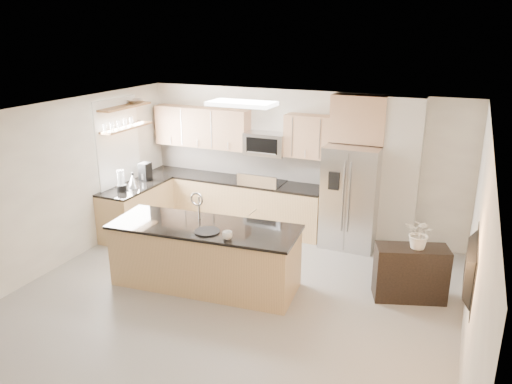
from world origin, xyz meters
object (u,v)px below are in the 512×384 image
at_px(range, 263,206).
at_px(cup, 227,235).
at_px(microwave, 266,144).
at_px(bowl, 135,101).
at_px(platter, 207,231).
at_px(blender, 121,182).
at_px(television, 465,267).
at_px(coffee_maker, 145,172).
at_px(refrigerator, 351,196).
at_px(kettle, 133,181).
at_px(flower_vase, 421,226).
at_px(island, 205,255).
at_px(credenza, 410,273).

bearing_deg(range, cup, -77.52).
xyz_separation_m(microwave, bowl, (-2.25, -0.77, 0.75)).
height_order(platter, blender, blender).
height_order(platter, television, television).
height_order(microwave, coffee_maker, microwave).
relative_size(refrigerator, cup, 12.88).
relative_size(coffee_maker, bowl, 0.88).
xyz_separation_m(kettle, coffee_maker, (-0.07, 0.47, 0.03)).
distance_m(microwave, flower_vase, 3.42).
xyz_separation_m(island, blender, (-2.14, 0.89, 0.61)).
xyz_separation_m(blender, flower_vase, (5.02, -0.09, 0.02)).
height_order(kettle, flower_vase, flower_vase).
relative_size(microwave, coffee_maker, 2.32).
bearing_deg(bowl, cup, -34.93).
bearing_deg(kettle, bowl, 112.80).
relative_size(microwave, cup, 5.50).
xyz_separation_m(platter, blender, (-2.29, 1.08, 0.13)).
bearing_deg(credenza, range, 133.55).
bearing_deg(television, range, 48.36).
bearing_deg(blender, bowl, 102.42).
height_order(platter, bowl, bowl).
xyz_separation_m(credenza, platter, (-2.66, -0.98, 0.56)).
relative_size(coffee_maker, flower_vase, 0.50).
bearing_deg(bowl, kettle, -67.20).
height_order(refrigerator, platter, refrigerator).
bearing_deg(kettle, television, -19.32).
xyz_separation_m(credenza, kettle, (-4.90, 0.35, 0.65)).
bearing_deg(microwave, coffee_maker, -158.26).
bearing_deg(blender, kettle, 79.10).
distance_m(platter, bowl, 3.41).
relative_size(platter, bowl, 0.96).
distance_m(refrigerator, kettle, 3.86).
xyz_separation_m(island, cup, (0.52, -0.30, 0.52)).
relative_size(bowl, flower_vase, 0.57).
bearing_deg(cup, bowl, 145.07).
distance_m(microwave, platter, 2.73).
bearing_deg(range, flower_vase, -27.52).
xyz_separation_m(blender, coffee_maker, (-0.02, 0.73, -0.01)).
relative_size(microwave, flower_vase, 1.16).
xyz_separation_m(island, coffee_maker, (-2.16, 1.61, 0.60)).
distance_m(cup, kettle, 2.98).
height_order(flower_vase, television, television).
relative_size(platter, blender, 0.94).
bearing_deg(platter, refrigerator, 59.61).
height_order(platter, flower_vase, flower_vase).
height_order(refrigerator, island, refrigerator).
bearing_deg(platter, credenza, 20.29).
bearing_deg(microwave, cup, -78.07).
xyz_separation_m(flower_vase, television, (0.56, -1.59, 0.24)).
bearing_deg(range, coffee_maker, -161.25).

